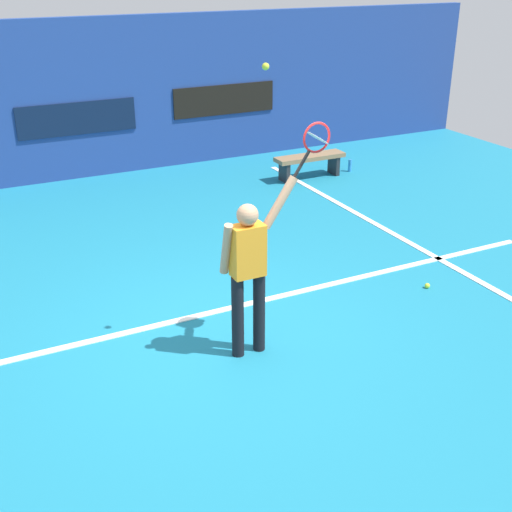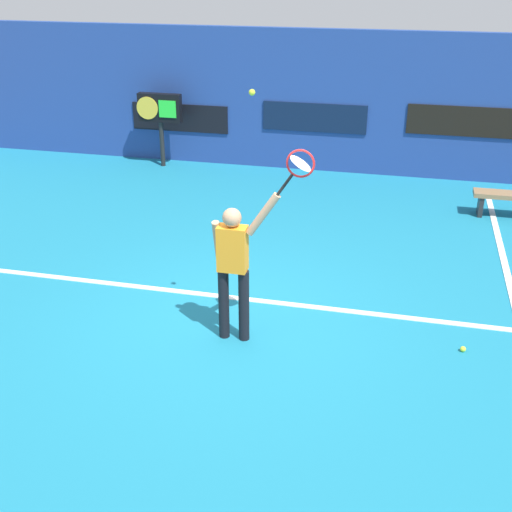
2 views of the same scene
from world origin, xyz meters
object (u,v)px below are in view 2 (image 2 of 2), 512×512
object	(u,v)px
tennis_racket	(299,166)
spare_ball	(463,349)
scoreboard_clock	(160,111)
tennis_ball	(252,92)
tennis_player	(234,263)

from	to	relation	value
tennis_racket	spare_ball	world-z (taller)	tennis_racket
spare_ball	scoreboard_clock	bearing A→B (deg)	134.72
tennis_ball	scoreboard_clock	xyz separation A→B (m)	(-3.64, 6.47, -1.75)
tennis_player	tennis_racket	size ratio (longest dim) A/B	3.21
tennis_player	scoreboard_clock	xyz separation A→B (m)	(-3.43, 6.53, 0.21)
tennis_ball	tennis_player	bearing A→B (deg)	-165.32
tennis_player	tennis_racket	xyz separation A→B (m)	(0.74, -0.00, 1.23)
tennis_player	tennis_ball	xyz separation A→B (m)	(0.21, 0.06, 1.97)
scoreboard_clock	spare_ball	bearing A→B (deg)	-45.28
tennis_player	tennis_ball	distance (m)	1.98
tennis_player	spare_ball	xyz separation A→B (m)	(2.71, 0.32, -0.97)
tennis_player	spare_ball	world-z (taller)	tennis_player
tennis_player	tennis_ball	world-z (taller)	tennis_ball
tennis_ball	spare_ball	size ratio (longest dim) A/B	1.00
tennis_ball	scoreboard_clock	bearing A→B (deg)	119.37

